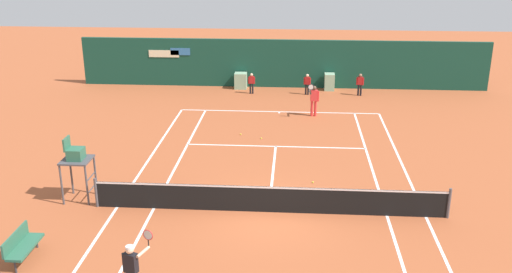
{
  "coord_description": "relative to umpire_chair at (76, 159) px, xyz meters",
  "views": [
    {
      "loc": [
        0.77,
        -17.38,
        8.95
      ],
      "look_at": [
        -0.82,
        5.42,
        0.8
      ],
      "focal_mm": 39.72,
      "sensor_mm": 36.0,
      "label": 1
    }
  ],
  "objects": [
    {
      "name": "ground_plane",
      "position": [
        6.81,
        0.03,
        -1.56
      ],
      "size": [
        80.0,
        80.0,
        0.01
      ],
      "color": "#A8512D"
    },
    {
      "name": "ball_kid_left_post",
      "position": [
        5.03,
        14.75,
        -0.85
      ],
      "size": [
        0.41,
        0.17,
        1.24
      ],
      "rotation": [
        0.0,
        0.0,
        3.11
      ],
      "color": "black",
      "rests_on": "ground_plane"
    },
    {
      "name": "tennis_ball_near_service_line",
      "position": [
        6.1,
        6.8,
        -1.53
      ],
      "size": [
        0.07,
        0.07,
        0.07
      ],
      "primitive_type": "sphere",
      "color": "#CCE033",
      "rests_on": "ground_plane"
    },
    {
      "name": "tennis_ball_by_sideline",
      "position": [
        8.37,
        1.98,
        -1.53
      ],
      "size": [
        0.07,
        0.07,
        0.07
      ],
      "primitive_type": "sphere",
      "color": "#CCE033",
      "rests_on": "ground_plane"
    },
    {
      "name": "ball_kid_centre_post",
      "position": [
        11.42,
        14.75,
        -0.81
      ],
      "size": [
        0.44,
        0.2,
        1.32
      ],
      "rotation": [
        0.0,
        0.0,
        3.01
      ],
      "color": "black",
      "rests_on": "ground_plane"
    },
    {
      "name": "player_on_baseline",
      "position": [
        8.6,
        10.52,
        -0.6
      ],
      "size": [
        0.61,
        0.71,
        1.86
      ],
      "rotation": [
        0.0,
        0.0,
        3.21
      ],
      "color": "red",
      "rests_on": "ground_plane"
    },
    {
      "name": "sponsor_back_wall",
      "position": [
        6.79,
        16.43,
        -0.13
      ],
      "size": [
        25.0,
        1.02,
        2.96
      ],
      "color": "#144233",
      "rests_on": "ground_plane"
    },
    {
      "name": "tennis_ball_mid_court",
      "position": [
        5.09,
        7.3,
        -1.53
      ],
      "size": [
        0.07,
        0.07,
        0.07
      ],
      "primitive_type": "sphere",
      "color": "#CCE033",
      "rests_on": "ground_plane"
    },
    {
      "name": "ball_kid_right_post",
      "position": [
        8.33,
        14.75,
        -0.84
      ],
      "size": [
        0.41,
        0.2,
        1.25
      ],
      "rotation": [
        0.0,
        0.0,
        2.98
      ],
      "color": "black",
      "rests_on": "ground_plane"
    },
    {
      "name": "player_bench",
      "position": [
        -0.2,
        -4.05,
        -1.05
      ],
      "size": [
        0.54,
        1.54,
        0.88
      ],
      "rotation": [
        0.0,
        0.0,
        -1.57
      ],
      "color": "#38383D",
      "rests_on": "ground_plane"
    },
    {
      "name": "tennis_net",
      "position": [
        6.81,
        -0.54,
        -1.05
      ],
      "size": [
        12.1,
        0.1,
        1.07
      ],
      "color": "#4C4C51",
      "rests_on": "ground_plane"
    },
    {
      "name": "umpire_chair",
      "position": [
        0.0,
        0.0,
        0.0
      ],
      "size": [
        1.0,
        1.0,
        2.34
      ],
      "rotation": [
        0.0,
        0.0,
        -1.57
      ],
      "color": "#47474C",
      "rests_on": "ground_plane"
    },
    {
      "name": "player_near_side",
      "position": [
        3.52,
        -5.61,
        -0.63
      ],
      "size": [
        0.77,
        0.63,
        1.78
      ],
      "rotation": [
        0.0,
        0.0,
        -0.34
      ],
      "color": "black",
      "rests_on": "ground_plane"
    }
  ]
}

